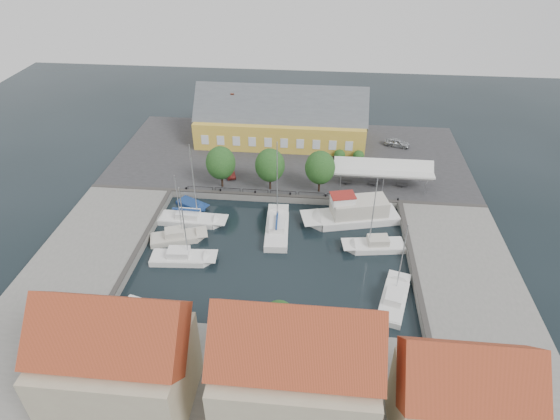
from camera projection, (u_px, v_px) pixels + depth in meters
The scene contains 21 objects.
ground at pixel (275, 247), 58.03m from camera, with size 140.00×140.00×0.00m, color black.
north_quay at pixel (290, 157), 76.68m from camera, with size 56.00×26.00×1.00m, color #2D2D30.
west_quay at pixel (97, 243), 57.86m from camera, with size 12.00×24.00×1.00m, color slate.
east_quay at pixel (461, 266), 54.33m from camera, with size 12.00×24.00×1.00m, color slate.
south_bank at pixel (250, 394), 40.46m from camera, with size 56.00×14.00×1.00m, color slate.
quay_edge_fittings at pixel (279, 218), 61.33m from camera, with size 56.00×24.72×0.40m.
warehouse at pixel (278, 121), 79.08m from camera, with size 28.56×14.00×9.55m.
tent_canopy at pixel (383, 169), 66.77m from camera, with size 14.00×4.00×2.83m.
quay_trees at pixel (270, 165), 65.32m from camera, with size 18.20×4.20×6.30m.
car_silver at pixel (397, 143), 78.41m from camera, with size 1.65×4.11×1.40m, color #9EA2A6.
car_red at pixel (230, 172), 70.42m from camera, with size 1.25×3.59×1.18m, color #521512.
center_sailboat at pixel (277, 229), 60.48m from camera, with size 3.34×9.66×12.96m.
trawler at pixel (354, 214), 62.17m from camera, with size 13.45×6.82×5.00m.
east_boat_b at pixel (375, 247), 57.68m from camera, with size 8.01×3.63×10.67m.
east_boat_c at pixel (394, 300), 50.07m from camera, with size 4.49×8.30×10.33m.
west_boat_a at pixel (191, 220), 62.29m from camera, with size 9.34×2.95×12.12m.
west_boat_b at pixel (178, 238), 59.08m from camera, with size 7.48×4.49×9.95m.
west_boat_c at pixel (182, 259), 55.75m from camera, with size 8.13×3.09×10.81m.
launch_sw at pixel (142, 307), 49.46m from camera, with size 4.61×2.71×0.98m.
launch_nw at pixel (192, 205), 65.65m from camera, with size 5.08×3.88×0.88m.
townhouses at pixel (268, 380), 35.47m from camera, with size 36.30×8.50×12.00m.
Camera 1 is at (4.99, -45.13, 36.42)m, focal length 30.00 mm.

